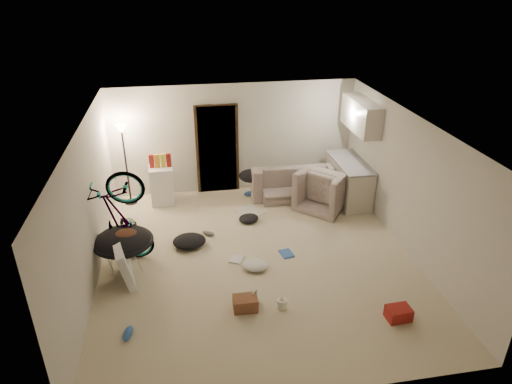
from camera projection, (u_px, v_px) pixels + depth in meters
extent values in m
cube|color=beige|center=(257.00, 259.00, 8.24)|extent=(5.50, 6.00, 0.02)
cube|color=white|center=(257.00, 125.00, 7.13)|extent=(5.50, 6.00, 0.02)
cube|color=beige|center=(234.00, 138.00, 10.34)|extent=(5.50, 0.02, 2.50)
cube|color=beige|center=(304.00, 318.00, 5.02)|extent=(5.50, 0.02, 2.50)
cube|color=beige|center=(87.00, 210.00, 7.26)|extent=(0.02, 6.00, 2.50)
cube|color=beige|center=(410.00, 185.00, 8.10)|extent=(0.02, 6.00, 2.50)
cube|color=black|center=(217.00, 149.00, 10.35)|extent=(0.85, 0.10, 2.04)
cube|color=black|center=(217.00, 150.00, 10.32)|extent=(0.97, 0.04, 2.10)
cylinder|color=black|center=(131.00, 202.00, 10.20)|extent=(0.28, 0.28, 0.03)
cylinder|color=black|center=(127.00, 168.00, 9.83)|extent=(0.04, 0.04, 1.70)
cone|color=#FFE0A5|center=(121.00, 129.00, 9.45)|extent=(0.24, 0.24, 0.18)
cube|color=beige|center=(349.00, 181.00, 10.18)|extent=(0.60, 1.50, 0.88)
cube|color=gray|center=(351.00, 162.00, 9.98)|extent=(0.64, 1.54, 0.04)
cube|color=beige|center=(361.00, 115.00, 9.53)|extent=(0.38, 1.40, 0.65)
imported|color=#3F463E|center=(292.00, 183.00, 10.47)|extent=(1.94, 0.80, 0.56)
imported|color=#3F463E|center=(326.00, 192.00, 9.96)|extent=(1.33, 1.32, 0.65)
imported|color=black|center=(124.00, 238.00, 7.93)|extent=(1.94, 1.01, 1.08)
imported|color=maroon|center=(251.00, 306.00, 7.07)|extent=(0.29, 0.28, 0.02)
cube|color=white|center=(162.00, 185.00, 10.04)|extent=(0.52, 0.52, 0.85)
cube|color=maroon|center=(152.00, 161.00, 9.76)|extent=(0.10, 0.08, 0.30)
cube|color=orange|center=(157.00, 161.00, 9.78)|extent=(0.11, 0.09, 0.30)
cube|color=gold|center=(163.00, 161.00, 9.80)|extent=(0.11, 0.09, 0.30)
cube|color=maroon|center=(169.00, 160.00, 9.82)|extent=(0.11, 0.09, 0.30)
cylinder|color=silver|center=(125.00, 256.00, 7.90)|extent=(0.68, 0.68, 0.48)
ellipsoid|color=black|center=(123.00, 241.00, 7.77)|extent=(0.96, 0.96, 0.40)
torus|color=black|center=(123.00, 241.00, 7.77)|extent=(1.03, 1.03, 0.07)
ellipsoid|color=#472618|center=(125.00, 236.00, 7.70)|extent=(0.55, 0.48, 0.22)
ellipsoid|color=black|center=(251.00, 176.00, 10.21)|extent=(0.57, 0.48, 0.28)
cube|color=silver|center=(123.00, 259.00, 7.64)|extent=(0.46, 1.07, 0.70)
cube|color=brown|center=(245.00, 303.00, 6.97)|extent=(0.38, 0.28, 0.21)
cube|color=maroon|center=(398.00, 313.00, 6.78)|extent=(0.36, 0.28, 0.20)
cylinder|color=white|center=(282.00, 304.00, 7.01)|extent=(0.15, 0.15, 0.15)
cone|color=white|center=(282.00, 298.00, 6.96)|extent=(0.09, 0.09, 0.07)
cube|color=beige|center=(250.00, 211.00, 9.83)|extent=(0.67, 0.71, 0.01)
cube|color=#2F5AAC|center=(287.00, 254.00, 8.36)|extent=(0.25, 0.31, 0.03)
cube|color=silver|center=(237.00, 259.00, 8.20)|extent=(0.32, 0.34, 0.03)
ellipsoid|color=#2F5AAC|center=(250.00, 193.00, 10.51)|extent=(0.31, 0.17, 0.11)
ellipsoid|color=slate|center=(208.00, 233.00, 8.94)|extent=(0.28, 0.24, 0.10)
ellipsoid|color=#2F5AAC|center=(128.00, 333.00, 6.48)|extent=(0.18, 0.32, 0.11)
ellipsoid|color=white|center=(399.00, 316.00, 6.80)|extent=(0.21, 0.29, 0.10)
ellipsoid|color=black|center=(189.00, 241.00, 8.58)|extent=(0.64, 0.55, 0.20)
ellipsoid|color=black|center=(249.00, 218.00, 9.43)|extent=(0.55, 0.53, 0.13)
ellipsoid|color=silver|center=(255.00, 265.00, 7.94)|extent=(0.55, 0.51, 0.14)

